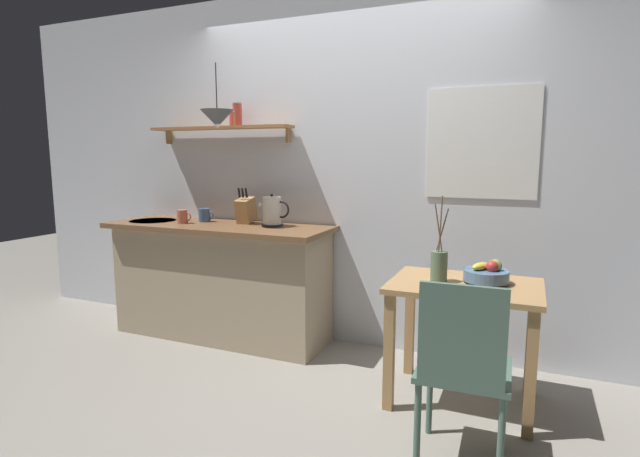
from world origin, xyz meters
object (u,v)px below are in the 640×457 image
Objects in this scene: fruit_bowl at (487,274)px; pendant_lamp at (217,118)px; twig_vase at (439,265)px; knife_block at (246,210)px; coffee_mug_by_sink at (183,217)px; electric_kettle at (272,212)px; coffee_mug_spare at (205,215)px; dining_table at (464,306)px; dining_chair_near at (463,364)px.

pendant_lamp reaches higher than fruit_bowl.
twig_vase reaches higher than knife_block.
coffee_mug_by_sink is (-2.07, 0.28, 0.15)m from twig_vase.
electric_kettle is at bearing -11.26° from knife_block.
electric_kettle is at bearing 162.57° from twig_vase.
coffee_mug_by_sink and coffee_mug_spare have the same top height.
dining_table is 1.68× the size of twig_vase.
fruit_bowl is 2.16m from pendant_lamp.
electric_kettle is 1.86× the size of coffee_mug_spare.
dining_chair_near is at bearing -22.11° from coffee_mug_by_sink.
dining_chair_near is 3.58× the size of fruit_bowl.
dining_chair_near reaches higher than dining_table.
twig_vase is at bearing -12.44° from coffee_mug_spare.
dining_table is 2.16m from pendant_lamp.
fruit_bowl is at bearing -5.05° from coffee_mug_by_sink.
knife_block is at bearing 148.46° from dining_chair_near.
coffee_mug_spare reaches higher than dining_table.
twig_vase is at bearing -7.67° from pendant_lamp.
pendant_lamp is at bearing -35.38° from coffee_mug_spare.
coffee_mug_spare is at bearing 170.91° from fruit_bowl.
knife_block is at bearing 5.71° from coffee_mug_spare.
pendant_lamp reaches higher than coffee_mug_by_sink.
fruit_bowl is 1.65m from electric_kettle.
electric_kettle reaches higher than coffee_mug_by_sink.
dining_table is 2.27m from coffee_mug_by_sink.
knife_block is 0.62× the size of pendant_lamp.
dining_table is 0.92× the size of dining_chair_near.
fruit_bowl is 2.02× the size of coffee_mug_by_sink.
fruit_bowl is at bearing 16.47° from twig_vase.
twig_vase is 1.92m from pendant_lamp.
dining_table is 2.20m from coffee_mug_spare.
dining_table is 1.86m from knife_block.
knife_block is 2.25× the size of coffee_mug_by_sink.
coffee_mug_by_sink is at bearing 173.25° from dining_table.
coffee_mug_by_sink is at bearing 157.89° from dining_chair_near.
coffee_mug_spare is (-2.23, 0.36, 0.20)m from fruit_bowl.
coffee_mug_by_sink is 0.85m from pendant_lamp.
coffee_mug_spare is 0.30× the size of pendant_lamp.
pendant_lamp reaches higher than dining_table.
dining_chair_near is (0.08, -0.67, -0.07)m from dining_table.
pendant_lamp reaches higher than electric_kettle.
coffee_mug_by_sink is at bearing 172.20° from twig_vase.
twig_vase is 1.97× the size of electric_kettle.
pendant_lamp is (0.40, -0.06, 0.75)m from coffee_mug_by_sink.
knife_block is at bearing 165.55° from dining_table.
dining_chair_near is 1.96m from electric_kettle.
dining_chair_near is 1.82× the size of twig_vase.
knife_block is at bearing 73.06° from pendant_lamp.
dining_table is 1.60m from electric_kettle.
twig_vase is 1.09× the size of pendant_lamp.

